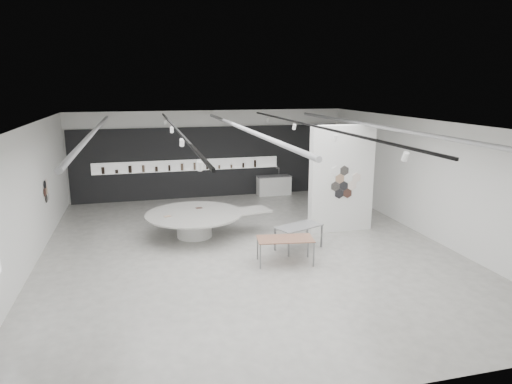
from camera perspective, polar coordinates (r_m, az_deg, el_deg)
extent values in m
cube|color=#AFACA5|center=(14.01, -1.13, -7.14)|extent=(12.00, 14.00, 0.01)
cube|color=silver|center=(13.17, -1.21, 8.59)|extent=(12.00, 14.00, 0.01)
cube|color=white|center=(20.23, -5.73, 4.74)|extent=(12.00, 0.01, 3.80)
cube|color=white|center=(7.16, 12.06, -11.67)|extent=(12.00, 0.01, 3.80)
cube|color=white|center=(15.91, 20.39, 1.64)|extent=(0.01, 14.00, 3.80)
cube|color=white|center=(13.47, -26.90, -0.98)|extent=(0.01, 14.00, 3.80)
cylinder|color=#939396|center=(13.40, -19.64, 7.11)|extent=(0.12, 12.00, 0.12)
cylinder|color=#939396|center=(13.67, -1.69, 7.98)|extent=(0.12, 12.00, 0.12)
cylinder|color=#939396|center=(15.16, 14.15, 8.11)|extent=(0.12, 12.00, 0.12)
cube|color=black|center=(12.88, -9.99, 7.81)|extent=(0.05, 13.00, 0.06)
cylinder|color=white|center=(7.96, -7.01, 3.32)|extent=(0.11, 0.18, 0.21)
cylinder|color=white|center=(11.21, -9.24, 6.13)|extent=(0.11, 0.18, 0.21)
cylinder|color=white|center=(14.48, -10.48, 7.67)|extent=(0.11, 0.18, 0.21)
cylinder|color=white|center=(17.76, -11.26, 8.64)|extent=(0.11, 0.18, 0.21)
cube|color=black|center=(13.77, 7.01, 8.26)|extent=(0.05, 13.00, 0.06)
cylinder|color=white|center=(9.35, 18.16, 4.23)|extent=(0.11, 0.18, 0.21)
cylinder|color=white|center=(12.23, 9.88, 6.69)|extent=(0.11, 0.18, 0.21)
cylinder|color=white|center=(15.29, 4.80, 8.12)|extent=(0.11, 0.18, 0.21)
cylinder|color=white|center=(18.42, 1.40, 9.04)|extent=(0.11, 0.18, 0.21)
cylinder|color=black|center=(15.97, -24.73, -0.74)|extent=(0.03, 0.28, 0.28)
cylinder|color=white|center=(16.21, -24.58, -0.53)|extent=(0.03, 0.28, 0.28)
cylinder|color=#A27F63|center=(16.04, -24.73, 0.17)|extent=(0.03, 0.28, 0.28)
cylinder|color=#3F261F|center=(15.79, -24.89, -0.04)|extent=(0.03, 0.28, 0.28)
cylinder|color=black|center=(15.87, -24.89, 0.87)|extent=(0.03, 0.28, 0.28)
cylinder|color=silver|center=(16.12, -24.73, 1.06)|extent=(0.03, 0.28, 0.28)
cube|color=black|center=(20.22, -5.68, 3.74)|extent=(11.80, 0.10, 3.10)
cube|color=white|center=(20.04, -8.48, 3.37)|extent=(8.00, 0.06, 0.46)
cube|color=white|center=(20.02, -8.44, 2.71)|extent=(8.00, 0.18, 0.02)
cylinder|color=black|center=(19.96, -18.58, 2.57)|extent=(0.13, 0.13, 0.29)
cylinder|color=black|center=(19.93, -17.01, 2.47)|extent=(0.13, 0.13, 0.15)
cylinder|color=black|center=(19.90, -15.47, 2.77)|extent=(0.14, 0.14, 0.30)
cylinder|color=brown|center=(19.90, -13.90, 2.86)|extent=(0.12, 0.12, 0.29)
cylinder|color=black|center=(19.91, -12.34, 2.82)|extent=(0.12, 0.12, 0.21)
cylinder|color=black|center=(19.94, -10.78, 2.96)|extent=(0.10, 0.10, 0.25)
cylinder|color=brown|center=(19.97, -9.23, 3.12)|extent=(0.12, 0.12, 0.30)
cylinder|color=brown|center=(20.02, -7.68, 3.22)|extent=(0.10, 0.10, 0.31)
cylinder|color=black|center=(20.10, -6.14, 3.10)|extent=(0.09, 0.09, 0.17)
cylinder|color=brown|center=(20.19, -4.61, 3.15)|extent=(0.10, 0.10, 0.16)
cylinder|color=brown|center=(20.29, -3.10, 3.22)|extent=(0.09, 0.09, 0.15)
cylinder|color=black|center=(20.39, -1.60, 3.37)|extent=(0.09, 0.09, 0.21)
cylinder|color=black|center=(20.51, -0.12, 3.58)|extent=(0.11, 0.11, 0.31)
cube|color=white|center=(15.54, 10.63, 1.62)|extent=(2.20, 0.35, 3.60)
cylinder|color=black|center=(15.42, 10.90, 0.75)|extent=(0.34, 0.03, 0.34)
cylinder|color=silver|center=(15.55, 11.89, 0.80)|extent=(0.34, 0.03, 0.34)
cylinder|color=black|center=(15.29, 9.89, 0.69)|extent=(0.34, 0.03, 0.34)
cylinder|color=white|center=(15.43, 11.44, 1.71)|extent=(0.34, 0.03, 0.34)
cylinder|color=#A27F63|center=(15.30, 10.43, 1.66)|extent=(0.34, 0.03, 0.34)
cylinder|color=#3F261F|center=(15.54, 11.35, -0.15)|extent=(0.34, 0.03, 0.34)
cylinder|color=black|center=(15.41, 10.35, -0.22)|extent=(0.34, 0.03, 0.34)
cylinder|color=silver|center=(15.56, 12.43, 1.76)|extent=(0.34, 0.03, 0.34)
cylinder|color=black|center=(15.32, 10.98, 2.64)|extent=(0.34, 0.03, 0.34)
cylinder|color=white|center=(15.19, 9.97, 2.59)|extent=(0.34, 0.03, 0.34)
cylinder|color=white|center=(15.13, -7.71, -4.18)|extent=(1.34, 1.34, 0.75)
cylinder|color=#A6A39C|center=(15.02, -7.76, -2.73)|extent=(3.72, 3.72, 0.05)
cube|color=#A6A39C|center=(15.24, -0.96, -2.36)|extent=(1.55, 1.14, 0.05)
cube|color=#A27F63|center=(14.78, -11.00, -2.99)|extent=(0.25, 0.20, 0.01)
cube|color=#3F261F|center=(15.60, -7.15, -1.98)|extent=(0.25, 0.20, 0.01)
cube|color=#8A5D47|center=(12.74, 3.67, -5.86)|extent=(1.64, 0.98, 0.03)
cube|color=slate|center=(12.44, 0.55, -8.10)|extent=(0.04, 0.04, 0.70)
cube|color=slate|center=(13.08, 0.18, -7.00)|extent=(0.04, 0.04, 0.70)
cube|color=slate|center=(12.69, 7.23, -7.77)|extent=(0.04, 0.04, 0.70)
cube|color=slate|center=(13.32, 6.53, -6.71)|extent=(0.04, 0.04, 0.70)
cube|color=gray|center=(13.86, 5.37, -4.28)|extent=(1.59, 1.20, 0.03)
cube|color=slate|center=(13.33, 4.11, -6.64)|extent=(0.05, 0.05, 0.70)
cube|color=slate|center=(13.78, 2.38, -5.94)|extent=(0.05, 0.05, 0.70)
cube|color=slate|center=(14.20, 8.20, -5.47)|extent=(0.05, 0.05, 0.70)
cube|color=slate|center=(14.62, 6.45, -4.86)|extent=(0.05, 0.05, 0.70)
cube|color=white|center=(20.65, 2.24, 0.80)|extent=(1.51, 0.59, 0.84)
cube|color=gray|center=(20.56, 2.25, 1.99)|extent=(1.55, 0.63, 0.03)
cylinder|color=silver|center=(20.74, 2.88, 2.60)|extent=(0.02, 0.02, 0.34)
cylinder|color=silver|center=(20.69, 2.69, 3.02)|extent=(0.15, 0.03, 0.02)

